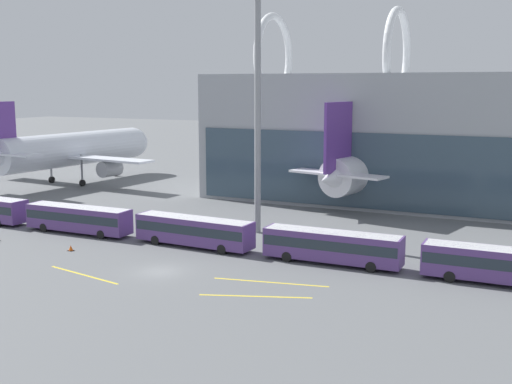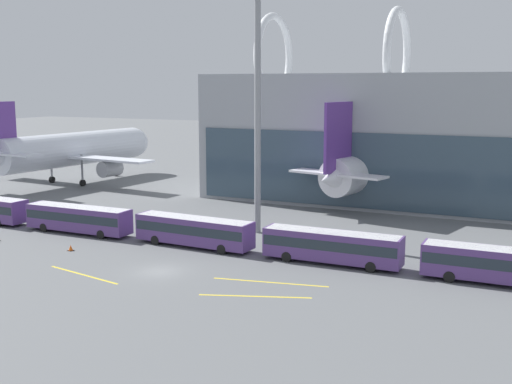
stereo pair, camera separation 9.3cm
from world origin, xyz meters
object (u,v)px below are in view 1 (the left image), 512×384
(shuttle_bus_1, at_px, (78,217))
(shuttle_bus_2, at_px, (194,230))
(shuttle_bus_4, at_px, (503,264))
(traffic_cone_1, at_px, (71,248))
(shuttle_bus_3, at_px, (332,245))
(airliner_at_gate_near, at_px, (71,150))
(floodlight_mast, at_px, (258,83))
(airliner_at_gate_far, at_px, (384,168))

(shuttle_bus_1, height_order, shuttle_bus_2, same)
(shuttle_bus_4, bearing_deg, traffic_cone_1, -170.84)
(shuttle_bus_3, bearing_deg, shuttle_bus_2, 179.70)
(airliner_at_gate_near, bearing_deg, shuttle_bus_3, -111.43)
(shuttle_bus_1, height_order, floodlight_mast, floodlight_mast)
(shuttle_bus_4, distance_m, floodlight_mast, 32.51)
(airliner_at_gate_far, relative_size, shuttle_bus_3, 2.73)
(shuttle_bus_3, bearing_deg, floodlight_mast, 143.18)
(shuttle_bus_3, bearing_deg, shuttle_bus_1, -179.85)
(shuttle_bus_1, bearing_deg, airliner_at_gate_far, 53.27)
(airliner_at_gate_near, relative_size, shuttle_bus_1, 2.74)
(shuttle_bus_2, xyz_separation_m, traffic_cone_1, (-10.66, -6.91, -1.56))
(floodlight_mast, distance_m, traffic_cone_1, 26.94)
(floodlight_mast, bearing_deg, traffic_cone_1, -131.18)
(shuttle_bus_3, xyz_separation_m, floodlight_mast, (-12.07, 8.85, 15.26))
(shuttle_bus_2, distance_m, shuttle_bus_3, 15.26)
(traffic_cone_1, bearing_deg, shuttle_bus_2, 32.97)
(traffic_cone_1, bearing_deg, shuttle_bus_1, 124.87)
(airliner_at_gate_far, distance_m, shuttle_bus_3, 35.93)
(shuttle_bus_4, bearing_deg, airliner_at_gate_far, 118.21)
(airliner_at_gate_far, height_order, shuttle_bus_2, airliner_at_gate_far)
(shuttle_bus_3, distance_m, traffic_cone_1, 26.89)
(shuttle_bus_3, bearing_deg, traffic_cone_1, -165.48)
(airliner_at_gate_near, distance_m, floodlight_mast, 50.55)
(floodlight_mast, bearing_deg, shuttle_bus_3, -36.27)
(airliner_at_gate_far, distance_m, traffic_cone_1, 47.98)
(shuttle_bus_1, bearing_deg, floodlight_mast, 26.06)
(airliner_at_gate_far, xyz_separation_m, floodlight_mast, (-7.86, -26.70, 12.20))
(airliner_at_gate_near, height_order, shuttle_bus_3, airliner_at_gate_near)
(shuttle_bus_2, bearing_deg, shuttle_bus_4, 2.85)
(shuttle_bus_1, bearing_deg, shuttle_bus_2, 0.65)
(airliner_at_gate_near, relative_size, airliner_at_gate_far, 1.00)
(shuttle_bus_2, distance_m, floodlight_mast, 17.96)
(airliner_at_gate_near, height_order, shuttle_bus_1, airliner_at_gate_near)
(airliner_at_gate_far, xyz_separation_m, traffic_cone_1, (-21.71, -42.53, -4.62))
(shuttle_bus_3, xyz_separation_m, shuttle_bus_4, (15.26, 0.06, 0.00))
(shuttle_bus_3, height_order, shuttle_bus_4, same)
(airliner_at_gate_near, relative_size, shuttle_bus_4, 2.74)
(shuttle_bus_1, distance_m, shuttle_bus_2, 15.26)
(shuttle_bus_1, bearing_deg, airliner_at_gate_near, 131.86)
(airliner_at_gate_far, relative_size, shuttle_bus_2, 2.71)
(shuttle_bus_2, bearing_deg, traffic_cone_1, -144.43)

